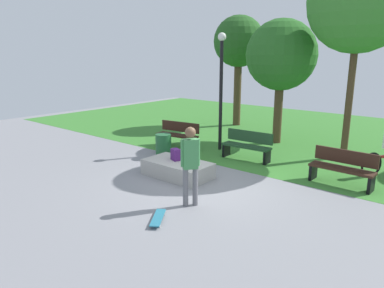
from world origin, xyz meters
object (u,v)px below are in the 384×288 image
(tree_young_birch, at_px, (360,2))
(tree_leaning_ash, at_px, (281,56))
(backpack_on_ledge, at_px, (176,155))
(park_bench_near_path, at_px, (178,134))
(lamp_post, at_px, (221,80))
(trash_bin, at_px, (163,145))
(tree_tall_oak, at_px, (239,43))
(concrete_ledge, at_px, (178,169))
(park_bench_center_lawn, at_px, (247,145))
(skateboard_by_ledge, at_px, (158,218))
(skater_performing_trick, at_px, (190,160))
(park_bench_far_left, at_px, (343,167))

(tree_young_birch, xyz_separation_m, tree_leaning_ash, (-2.65, 0.45, -1.58))
(tree_young_birch, bearing_deg, tree_leaning_ash, 170.39)
(backpack_on_ledge, xyz_separation_m, park_bench_near_path, (-2.05, 2.38, -0.11))
(lamp_post, bearing_deg, trash_bin, -114.45)
(backpack_on_ledge, distance_m, tree_tall_oak, 8.50)
(concrete_ledge, distance_m, park_bench_center_lawn, 2.75)
(park_bench_near_path, height_order, park_bench_center_lawn, same)
(backpack_on_ledge, bearing_deg, park_bench_center_lawn, 97.14)
(backpack_on_ledge, relative_size, skateboard_by_ledge, 0.41)
(lamp_post, height_order, trash_bin, lamp_post)
(tree_tall_oak, xyz_separation_m, lamp_post, (2.08, -4.30, -1.37))
(park_bench_near_path, xyz_separation_m, lamp_post, (1.39, 0.68, 1.97))
(backpack_on_ledge, bearing_deg, tree_tall_oak, 133.37)
(park_bench_center_lawn, distance_m, lamp_post, 2.46)
(trash_bin, bearing_deg, skater_performing_trick, -37.31)
(park_bench_near_path, height_order, tree_tall_oak, tree_tall_oak)
(concrete_ledge, bearing_deg, tree_young_birch, 59.28)
(tree_leaning_ash, bearing_deg, tree_tall_oak, 147.02)
(skater_performing_trick, relative_size, trash_bin, 2.35)
(tree_young_birch, xyz_separation_m, trash_bin, (-4.61, -3.77, -4.45))
(park_bench_center_lawn, distance_m, tree_young_birch, 5.43)
(tree_leaning_ash, bearing_deg, trash_bin, -114.86)
(tree_young_birch, height_order, trash_bin, tree_young_birch)
(park_bench_near_path, distance_m, tree_leaning_ash, 4.73)
(lamp_post, bearing_deg, skateboard_by_ledge, -66.84)
(skater_performing_trick, xyz_separation_m, skateboard_by_ledge, (-0.02, -1.01, -1.00))
(concrete_ledge, distance_m, tree_leaning_ash, 6.19)
(lamp_post, distance_m, trash_bin, 2.99)
(skateboard_by_ledge, bearing_deg, tree_tall_oak, 114.34)
(backpack_on_ledge, relative_size, skater_performing_trick, 0.18)
(tree_young_birch, xyz_separation_m, lamp_post, (-3.72, -1.81, -2.38))
(skater_performing_trick, xyz_separation_m, park_bench_near_path, (-3.73, 3.74, -0.58))
(skateboard_by_ledge, bearing_deg, lamp_post, 113.16)
(lamp_post, bearing_deg, tree_leaning_ash, 64.78)
(backpack_on_ledge, height_order, tree_young_birch, tree_young_birch)
(park_bench_center_lawn, bearing_deg, concrete_ledge, -102.95)
(lamp_post, bearing_deg, skater_performing_trick, -62.12)
(tree_tall_oak, xyz_separation_m, trash_bin, (1.19, -6.26, -3.44))
(lamp_post, bearing_deg, park_bench_far_left, -11.35)
(park_bench_far_left, relative_size, tree_tall_oak, 0.32)
(backpack_on_ledge, relative_size, tree_young_birch, 0.05)
(park_bench_far_left, bearing_deg, concrete_ledge, -149.24)
(park_bench_far_left, height_order, tree_young_birch, tree_young_birch)
(park_bench_center_lawn, bearing_deg, tree_young_birch, 44.37)
(skater_performing_trick, distance_m, skateboard_by_ledge, 1.42)
(tree_young_birch, relative_size, tree_leaning_ash, 1.40)
(park_bench_near_path, distance_m, lamp_post, 2.51)
(trash_bin, bearing_deg, concrete_ledge, -34.82)
(skater_performing_trick, height_order, lamp_post, lamp_post)
(park_bench_center_lawn, bearing_deg, lamp_post, 161.83)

